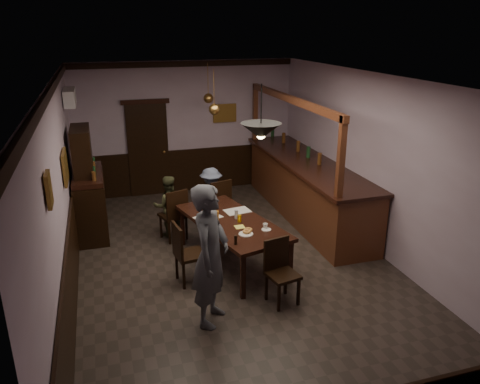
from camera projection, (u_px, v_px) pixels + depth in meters
name	position (u px, v px, depth m)	size (l,w,h in m)	color
room	(236.00, 181.00, 7.09)	(5.01, 8.01, 3.01)	#2D2621
dining_table	(232.00, 224.00, 7.57)	(1.52, 2.38, 0.75)	black
chair_far_left	(175.00, 213.00, 8.42)	(0.54, 0.54, 0.98)	black
chair_far_right	(218.00, 203.00, 8.85)	(0.53, 0.53, 1.01)	black
chair_near	(280.00, 268.00, 6.56)	(0.47, 0.47, 0.93)	black
chair_side	(185.00, 251.00, 7.01)	(0.48, 0.48, 0.97)	black
person_standing	(211.00, 256.00, 5.95)	(0.70, 0.46, 1.92)	#51545D
person_seated_left	(168.00, 206.00, 8.62)	(0.56, 0.44, 1.15)	#45482B
person_seated_right	(211.00, 197.00, 9.06)	(0.75, 0.43, 1.16)	slate
newspaper_left	(208.00, 217.00, 7.66)	(0.42, 0.30, 0.01)	silver
newspaper_right	(237.00, 211.00, 7.92)	(0.42, 0.30, 0.01)	silver
napkin	(240.00, 227.00, 7.30)	(0.15, 0.15, 0.00)	#EAE256
saucer	(266.00, 229.00, 7.20)	(0.15, 0.15, 0.01)	white
coffee_cup	(265.00, 226.00, 7.23)	(0.08, 0.08, 0.07)	white
pastry_plate	(246.00, 234.00, 7.04)	(0.22, 0.22, 0.01)	white
pastry_ring_a	(247.00, 231.00, 7.06)	(0.13, 0.13, 0.04)	#C68C47
pastry_ring_b	(248.00, 230.00, 7.12)	(0.13, 0.13, 0.04)	#C68C47
soda_can	(239.00, 218.00, 7.47)	(0.07, 0.07, 0.12)	yellow
beer_glass	(217.00, 217.00, 7.43)	(0.06, 0.06, 0.20)	#BF721E
water_glass	(236.00, 214.00, 7.60)	(0.06, 0.06, 0.15)	silver
pepper_mill	(236.00, 240.00, 6.71)	(0.04, 0.04, 0.14)	black
sideboard	(89.00, 192.00, 8.66)	(0.54, 1.52, 2.01)	black
bar_counter	(306.00, 187.00, 9.48)	(1.02, 4.41, 2.47)	#492013
door_back	(148.00, 150.00, 10.55)	(0.90, 0.06, 2.10)	black
ac_unit	(70.00, 97.00, 8.73)	(0.20, 0.85, 0.30)	white
picture_left_small	(49.00, 190.00, 4.76)	(0.04, 0.28, 0.36)	olive
picture_left_large	(65.00, 167.00, 7.07)	(0.04, 0.62, 0.48)	olive
picture_back	(225.00, 113.00, 10.80)	(0.55, 0.04, 0.42)	olive
pendant_iron	(261.00, 131.00, 6.35)	(0.56, 0.56, 0.74)	black
pendant_brass_mid	(214.00, 109.00, 8.37)	(0.20, 0.20, 0.81)	#BF8C3F
pendant_brass_far	(208.00, 98.00, 9.61)	(0.20, 0.20, 0.81)	#BF8C3F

